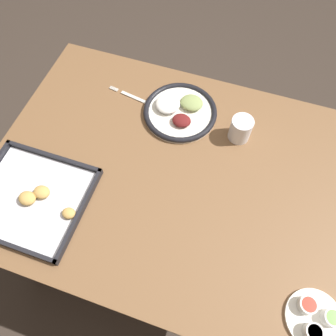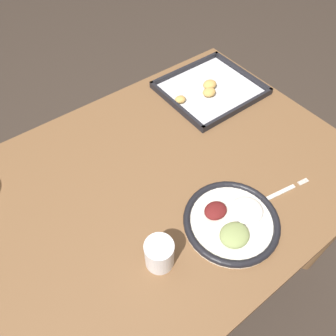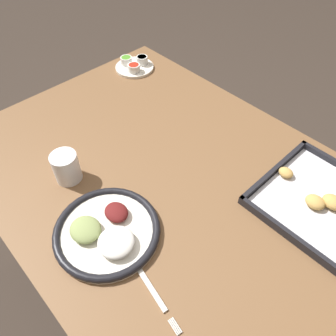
# 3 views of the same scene
# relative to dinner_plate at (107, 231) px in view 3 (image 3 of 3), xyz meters

# --- Properties ---
(ground_plane) EXTENTS (8.00, 8.00, 0.00)m
(ground_plane) POSITION_rel_dinner_plate_xyz_m (-0.05, 0.24, -0.75)
(ground_plane) COLOR #382D26
(dining_table) EXTENTS (1.21, 0.89, 0.73)m
(dining_table) POSITION_rel_dinner_plate_xyz_m (-0.05, 0.24, -0.12)
(dining_table) COLOR brown
(dining_table) RESTS_ON ground_plane
(dinner_plate) EXTENTS (0.27, 0.27, 0.04)m
(dinner_plate) POSITION_rel_dinner_plate_xyz_m (0.00, 0.00, 0.00)
(dinner_plate) COLOR white
(dinner_plate) RESTS_ON dining_table
(fork) EXTENTS (0.21, 0.05, 0.00)m
(fork) POSITION_rel_dinner_plate_xyz_m (0.18, -0.01, -0.01)
(fork) COLOR silver
(fork) RESTS_ON dining_table
(saucer_plate) EXTENTS (0.15, 0.15, 0.04)m
(saucer_plate) POSITION_rel_dinner_plate_xyz_m (-0.54, 0.54, 0.00)
(saucer_plate) COLOR white
(saucer_plate) RESTS_ON dining_table
(baking_tray) EXTENTS (0.35, 0.32, 0.04)m
(baking_tray) POSITION_rel_dinner_plate_xyz_m (0.33, 0.47, -0.00)
(baking_tray) COLOR black
(baking_tray) RESTS_ON dining_table
(drinking_cup) EXTENTS (0.07, 0.07, 0.09)m
(drinking_cup) POSITION_rel_dinner_plate_xyz_m (-0.23, 0.03, 0.03)
(drinking_cup) COLOR white
(drinking_cup) RESTS_ON dining_table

